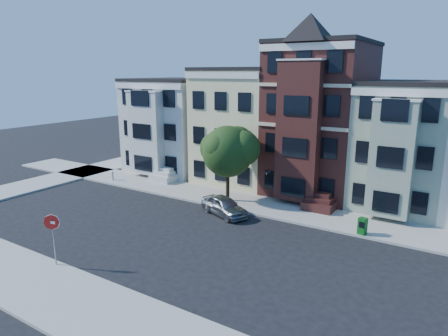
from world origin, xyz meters
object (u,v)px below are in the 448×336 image
Objects in this scene: parked_car at (224,206)px; stop_sign at (53,236)px; street_tree at (228,155)px; fire_hydrant at (113,177)px; newspaper_box at (362,226)px.

stop_sign is at bearing -175.14° from parked_car.
parked_car is (1.30, -2.58, -3.07)m from street_tree.
fire_hydrant is 16.82m from stop_sign.
parked_car is at bearing 61.04° from stop_sign.
newspaper_box reaches higher than fire_hydrant.
parked_car is 3.82× the size of newspaper_box.
newspaper_box is 17.78m from stop_sign.
newspaper_box is 0.34× the size of stop_sign.
street_tree reaches higher than fire_hydrant.
street_tree reaches higher than parked_car.
newspaper_box is at bearing -6.77° from street_tree.
fire_hydrant is at bearing 114.80° from stop_sign.
parked_car is 13.65m from fire_hydrant.
stop_sign reaches higher than fire_hydrant.
street_tree is at bearing 69.13° from stop_sign.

